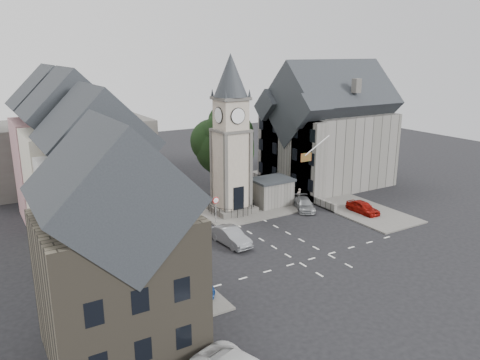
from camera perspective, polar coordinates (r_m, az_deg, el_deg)
ground at (r=43.34m, az=4.28°, el=-6.86°), size 120.00×120.00×0.00m
pavement_west at (r=43.30m, az=-14.28°, el=-7.25°), size 6.00×30.00×0.14m
pavement_east at (r=56.27m, az=9.57°, el=-1.66°), size 6.00×26.00×0.14m
central_island at (r=50.33m, az=0.41°, el=-3.49°), size 10.00×8.00×0.16m
road_markings at (r=39.37m, az=8.96°, el=-9.40°), size 20.00×8.00×0.01m
clock_tower at (r=47.56m, az=-1.11°, el=5.40°), size 4.86×4.86×16.25m
stone_shelter at (r=51.21m, az=3.86°, el=-1.47°), size 4.30×3.30×3.08m
town_tree at (r=53.02m, az=-1.94°, el=5.18°), size 7.20×7.20×10.80m
warning_sign_post at (r=45.39m, az=-2.96°, el=-3.06°), size 0.70×0.19×2.85m
terrace_pink at (r=50.19m, az=-21.45°, el=3.07°), size 8.10×7.60×12.80m
terrace_cream at (r=42.49m, az=-19.52°, el=1.16°), size 8.10×7.60×12.80m
terrace_tudor at (r=35.05m, az=-16.70°, el=-2.21°), size 8.10×7.60×12.00m
building_sw_stone at (r=26.83m, az=-14.68°, el=-9.49°), size 8.60×7.60×10.40m
backdrop_west at (r=62.88m, az=-20.05°, el=3.12°), size 20.00×10.00×8.00m
east_building at (r=59.34m, az=10.61°, el=5.34°), size 14.40×11.40×12.60m
east_boundary_wall at (r=55.95m, az=6.08°, el=-1.22°), size 0.40×16.00×0.90m
flagpole at (r=49.11m, az=9.39°, el=4.19°), size 3.68×0.10×2.74m
car_west_blue at (r=33.13m, az=-6.30°, el=-13.14°), size 3.94×3.00×1.25m
car_west_silver at (r=35.73m, az=-7.21°, el=-10.95°), size 3.79×1.49×1.23m
car_west_grey at (r=45.34m, az=-12.91°, el=-5.27°), size 5.42×4.26×1.37m
car_island_silver at (r=41.25m, az=-1.13°, el=-6.88°), size 1.97×4.69×1.51m
car_island_east at (r=50.48m, az=7.84°, el=-2.94°), size 3.43×4.58×1.23m
car_east_red at (r=50.54m, az=14.75°, el=-3.24°), size 1.58×3.90×1.33m
pedestrian at (r=52.67m, az=7.19°, el=-1.89°), size 0.66×0.49×1.65m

